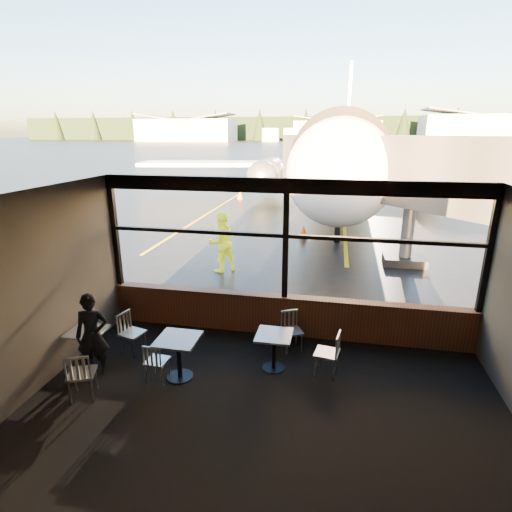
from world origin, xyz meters
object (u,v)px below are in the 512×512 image
(chair_near_n, at_px, (292,332))
(chair_left_s, at_px, (82,374))
(cafe_table_left, at_px, (89,347))
(cafe_table_near, at_px, (274,351))
(airliner, at_px, (347,114))
(cafe_table_mid, at_px, (179,358))
(chair_mid_s, at_px, (157,361))
(passenger, at_px, (92,335))
(chair_mid_w, at_px, (132,334))
(cone_wing, at_px, (240,195))
(ground_crew, at_px, (221,242))
(chair_near_e, at_px, (327,353))
(cone_nose, at_px, (304,232))
(jet_bridge, at_px, (418,202))

(chair_near_n, xyz_separation_m, chair_left_s, (-3.34, -2.26, 0.03))
(chair_left_s, bearing_deg, cafe_table_left, 96.42)
(cafe_table_near, bearing_deg, chair_near_n, 71.19)
(cafe_table_near, bearing_deg, airliner, 86.21)
(cafe_table_mid, xyz_separation_m, chair_left_s, (-1.40, -0.86, 0.05))
(chair_mid_s, distance_m, passenger, 1.31)
(chair_mid_w, relative_size, passenger, 0.56)
(cafe_table_left, bearing_deg, chair_near_n, 18.72)
(cafe_table_near, bearing_deg, chair_left_s, -154.04)
(cafe_table_left, relative_size, cone_wing, 1.27)
(chair_near_n, xyz_separation_m, cone_wing, (-5.67, 19.07, -0.14))
(cafe_table_near, relative_size, chair_mid_s, 0.93)
(chair_mid_s, height_order, ground_crew, ground_crew)
(chair_mid_s, bearing_deg, chair_near_e, 17.62)
(chair_near_n, xyz_separation_m, cone_nose, (-0.53, 9.38, -0.14))
(chair_left_s, distance_m, cone_nose, 11.98)
(chair_near_e, xyz_separation_m, chair_left_s, (-4.08, -1.49, 0.01))
(airliner, xyz_separation_m, ground_crew, (-4.02, -16.58, -4.56))
(cafe_table_left, distance_m, chair_mid_w, 0.85)
(passenger, height_order, ground_crew, ground_crew)
(cafe_table_left, xyz_separation_m, chair_mid_s, (1.56, -0.26, 0.03))
(cafe_table_left, bearing_deg, cafe_table_near, 8.58)
(jet_bridge, distance_m, chair_near_e, 7.61)
(chair_left_s, bearing_deg, chair_near_e, -1.47)
(chair_mid_s, xyz_separation_m, cone_nose, (1.76, 10.94, -0.12))
(cafe_table_near, bearing_deg, jet_bridge, 62.43)
(jet_bridge, bearing_deg, cafe_table_near, -117.57)
(jet_bridge, height_order, cone_wing, jet_bridge)
(chair_near_e, height_order, cone_wing, chair_near_e)
(chair_mid_w, distance_m, chair_left_s, 1.50)
(cafe_table_left, bearing_deg, cone_wing, 95.10)
(airliner, xyz_separation_m, chair_mid_s, (-3.48, -22.71, -5.14))
(cafe_table_near, relative_size, passenger, 0.46)
(cafe_table_mid, height_order, chair_near_e, chair_near_e)
(chair_mid_s, distance_m, ground_crew, 6.18)
(cafe_table_mid, distance_m, chair_near_e, 2.75)
(chair_near_e, bearing_deg, cafe_table_mid, 112.81)
(jet_bridge, height_order, cone_nose, jet_bridge)
(passenger, bearing_deg, chair_mid_w, 49.34)
(cafe_table_near, bearing_deg, cone_wing, 105.25)
(cone_nose, bearing_deg, chair_near_n, -86.76)
(jet_bridge, relative_size, chair_mid_s, 12.81)
(passenger, relative_size, cone_nose, 2.87)
(airliner, height_order, ground_crew, airliner)
(airliner, relative_size, chair_near_e, 40.57)
(cafe_table_near, distance_m, chair_mid_w, 2.93)
(jet_bridge, distance_m, cafe_table_left, 10.53)
(chair_near_n, distance_m, passenger, 3.89)
(chair_near_n, xyz_separation_m, ground_crew, (-2.82, 4.57, 0.55))
(cafe_table_left, height_order, cone_nose, cafe_table_left)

